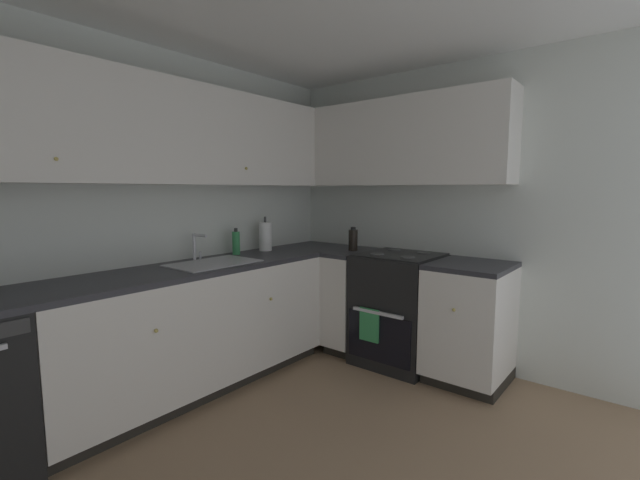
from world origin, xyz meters
The scene contains 14 objects.
wall_back centered at (0.00, 1.52, 1.21)m, with size 4.21×0.05×2.42m, color silver.
wall_right centered at (2.08, 0.00, 1.21)m, with size 0.05×3.08×2.42m, color silver.
lower_cabinets_back centered at (0.41, 1.19, 0.44)m, with size 2.09×0.62×0.86m.
countertop_back centered at (0.41, 1.19, 0.88)m, with size 3.30×0.60×0.04m, color #2D2D33.
lower_cabinets_right centered at (1.76, 0.07, 0.44)m, with size 0.62×1.45×0.86m.
countertop_right centered at (1.75, 0.07, 0.88)m, with size 0.60×1.45×0.03m.
oven_range centered at (1.77, 0.30, 0.46)m, with size 0.68×0.62×1.05m.
upper_cabinets_back centered at (0.25, 1.33, 1.81)m, with size 2.98×0.34×0.69m.
upper_cabinets_right centered at (1.89, 0.49, 1.81)m, with size 0.32×2.00×0.69m.
sink centered at (0.57, 1.16, 0.86)m, with size 0.61×0.40×0.10m.
faucet centered at (0.58, 1.37, 1.02)m, with size 0.07×0.16×0.20m.
soap_bottle centered at (0.96, 1.37, 0.99)m, with size 0.06×0.06×0.22m.
paper_towel_roll centered at (1.27, 1.35, 1.02)m, with size 0.11×0.11×0.31m.
oil_bottle centered at (1.75, 0.76, 0.99)m, with size 0.08×0.08×0.21m.
Camera 1 is at (-1.30, -1.34, 1.43)m, focal length 23.85 mm.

